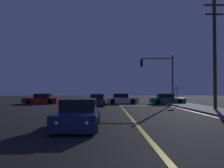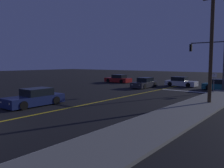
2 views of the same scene
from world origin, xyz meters
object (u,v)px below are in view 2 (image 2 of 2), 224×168
(car_side_waiting_navy, at_px, (35,98))
(car_following_oncoming_charcoal, at_px, (145,83))
(car_mid_block_red, at_px, (118,79))
(utility_pole_right, at_px, (212,40))
(traffic_signal_near_right, at_px, (211,56))
(car_lead_oncoming_teal, at_px, (221,86))
(car_parked_curb_white, at_px, (181,82))
(street_sign_corner, at_px, (214,80))

(car_side_waiting_navy, height_order, car_following_oncoming_charcoal, same)
(car_mid_block_red, height_order, utility_pole_right, utility_pole_right)
(car_side_waiting_navy, height_order, utility_pole_right, utility_pole_right)
(car_mid_block_red, distance_m, traffic_signal_near_right, 15.98)
(car_lead_oncoming_teal, relative_size, utility_pole_right, 0.45)
(car_following_oncoming_charcoal, bearing_deg, car_parked_curb_white, -125.73)
(car_following_oncoming_charcoal, distance_m, car_lead_oncoming_teal, 9.38)
(car_parked_curb_white, height_order, traffic_signal_near_right, traffic_signal_near_right)
(car_parked_curb_white, xyz_separation_m, car_lead_oncoming_teal, (5.70, -1.60, 0.00))
(street_sign_corner, bearing_deg, car_mid_block_red, 162.71)
(utility_pole_right, height_order, street_sign_corner, utility_pole_right)
(car_lead_oncoming_teal, xyz_separation_m, utility_pole_right, (1.54, -10.68, 4.49))
(car_following_oncoming_charcoal, bearing_deg, car_side_waiting_navy, 87.73)
(car_parked_curb_white, relative_size, car_mid_block_red, 0.94)
(car_following_oncoming_charcoal, xyz_separation_m, street_sign_corner, (9.00, -0.92, 0.93))
(car_side_waiting_navy, distance_m, street_sign_corner, 18.20)
(car_following_oncoming_charcoal, bearing_deg, car_lead_oncoming_teal, -162.58)
(car_parked_curb_white, height_order, street_sign_corner, street_sign_corner)
(utility_pole_right, bearing_deg, car_parked_curb_white, 120.54)
(car_mid_block_red, relative_size, traffic_signal_near_right, 0.75)
(car_mid_block_red, bearing_deg, car_side_waiting_navy, -159.38)
(utility_pole_right, xyz_separation_m, street_sign_corner, (-1.40, 6.67, -3.56))
(car_lead_oncoming_teal, xyz_separation_m, traffic_signal_near_right, (-0.97, -1.21, 3.51))
(car_parked_curb_white, xyz_separation_m, street_sign_corner, (5.84, -5.61, 0.94))
(car_mid_block_red, xyz_separation_m, car_lead_oncoming_teal, (16.39, -1.13, -0.00))
(street_sign_corner, bearing_deg, car_lead_oncoming_teal, 91.98)
(car_mid_block_red, height_order, car_following_oncoming_charcoal, same)
(car_mid_block_red, bearing_deg, car_parked_curb_white, -86.40)
(traffic_signal_near_right, xyz_separation_m, street_sign_corner, (1.11, -2.80, -2.57))
(car_following_oncoming_charcoal, xyz_separation_m, traffic_signal_near_right, (7.89, 1.88, 3.51))
(car_mid_block_red, xyz_separation_m, street_sign_corner, (16.53, -5.14, 0.93))
(utility_pole_right, bearing_deg, car_following_oncoming_charcoal, 143.87)
(car_following_oncoming_charcoal, height_order, street_sign_corner, street_sign_corner)
(car_lead_oncoming_teal, height_order, traffic_signal_near_right, traffic_signal_near_right)
(car_parked_curb_white, bearing_deg, car_side_waiting_navy, -7.87)
(traffic_signal_near_right, bearing_deg, car_parked_curb_white, -30.73)
(car_parked_curb_white, bearing_deg, traffic_signal_near_right, 60.16)
(car_mid_block_red, relative_size, car_lead_oncoming_teal, 1.05)
(car_following_oncoming_charcoal, height_order, car_lead_oncoming_teal, same)
(traffic_signal_near_right, bearing_deg, street_sign_corner, 111.64)
(car_lead_oncoming_teal, height_order, utility_pole_right, utility_pole_right)
(car_lead_oncoming_teal, bearing_deg, car_mid_block_red, -95.02)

